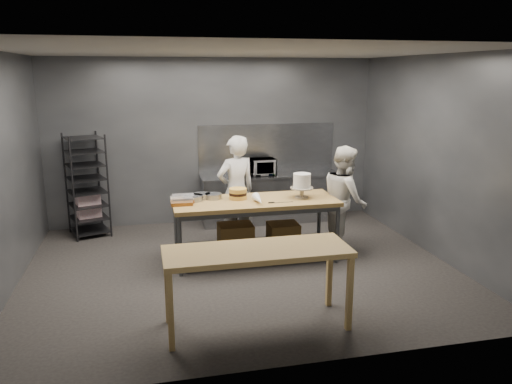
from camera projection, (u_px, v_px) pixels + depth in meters
ground at (241, 268)px, 7.14m from camera, size 6.00×6.00×0.00m
back_wall at (214, 141)px, 9.16m from camera, size 6.00×0.04×3.00m
work_table at (256, 222)px, 7.38m from camera, size 2.40×0.90×0.92m
near_counter at (257, 256)px, 5.34m from camera, size 2.00×0.70×0.90m
back_counter at (271, 198)px, 9.32m from camera, size 2.60×0.60×0.90m
splashback_panel at (267, 148)px, 9.39m from camera, size 2.60×0.02×0.90m
speed_rack at (87, 186)px, 8.45m from camera, size 0.77×0.80×1.75m
chef_behind at (236, 191)px, 7.95m from camera, size 0.75×0.60×1.78m
chef_right at (345, 199)px, 7.66m from camera, size 0.73×0.88×1.66m
microwave at (260, 167)px, 9.13m from camera, size 0.54×0.37×0.30m
frosted_cake_stand at (302, 182)px, 7.36m from camera, size 0.34×0.34×0.37m
layer_cake at (238, 194)px, 7.32m from camera, size 0.26×0.26×0.16m
cake_pans at (202, 197)px, 7.31m from camera, size 0.58×0.38×0.07m
piping_bag at (259, 200)px, 7.06m from camera, size 0.12×0.38×0.12m
offset_spatula at (277, 202)px, 7.12m from camera, size 0.36×0.02×0.02m
pastry_clamshells at (182, 200)px, 7.07m from camera, size 0.34×0.34×0.11m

